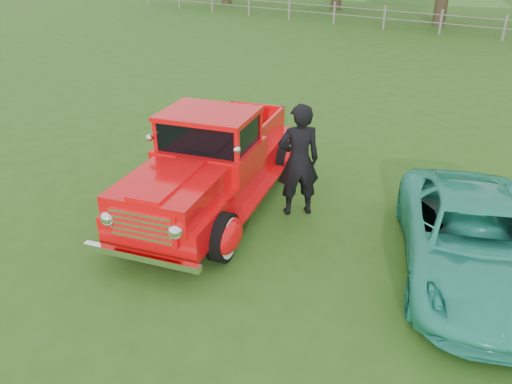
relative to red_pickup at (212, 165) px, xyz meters
The scene contains 5 objects.
ground 1.63m from the red_pickup, 67.36° to the right, with size 140.00×140.00×0.00m, color #295316.
fence_line 20.69m from the red_pickup, 88.48° to the left, with size 48.00×0.12×1.20m.
red_pickup is the anchor object (origin of this frame).
teal_sedan 4.34m from the red_pickup, ahead, with size 1.86×4.03×1.12m, color teal.
man 1.52m from the red_pickup, 25.32° to the left, with size 0.72×0.47×1.98m, color black.
Camera 1 is at (4.72, -4.72, 4.31)m, focal length 35.00 mm.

